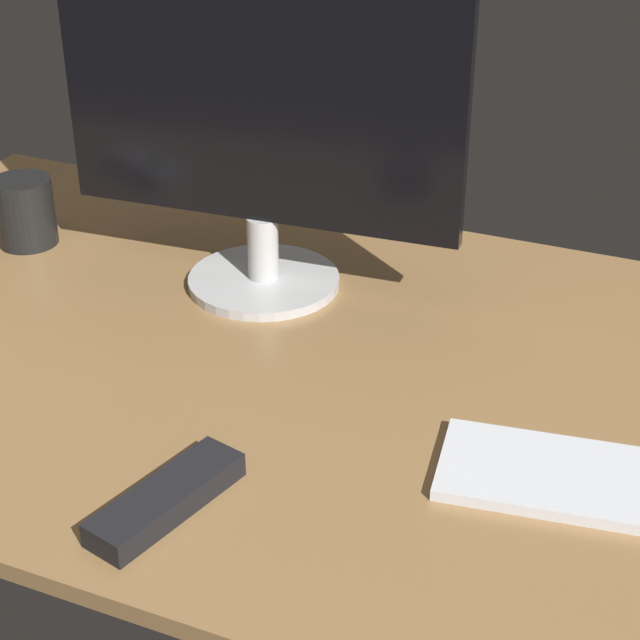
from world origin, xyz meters
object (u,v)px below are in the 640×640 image
keyboard (617,486)px  coffee_mug (25,212)px  tv_remote (167,499)px  monitor (258,97)px

keyboard → coffee_mug: coffee_mug is taller
tv_remote → coffee_mug: bearing=62.0°
tv_remote → keyboard: bearing=-49.1°
keyboard → tv_remote: (-38.85, -19.58, 0.68)cm
monitor → coffee_mug: (-36.65, -1.46, -20.75)cm
monitor → keyboard: monitor is taller
monitor → tv_remote: monitor is taller
monitor → keyboard: size_ratio=1.49×
monitor → coffee_mug: size_ratio=5.35×
monitor → coffee_mug: monitor is taller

